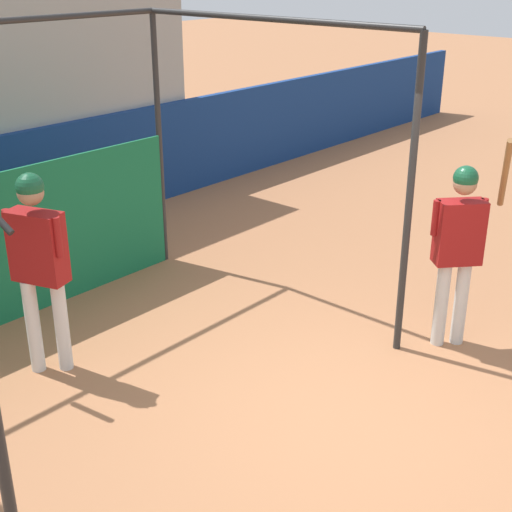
# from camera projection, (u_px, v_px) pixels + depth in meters

# --- Properties ---
(ground_plane) EXTENTS (60.00, 60.00, 0.00)m
(ground_plane) POSITION_uv_depth(u_px,v_px,m) (347.00, 417.00, 5.99)
(ground_plane) COLOR #9E6642
(batting_cage) EXTENTS (4.21, 3.47, 3.05)m
(batting_cage) POSITION_uv_depth(u_px,v_px,m) (34.00, 215.00, 6.89)
(batting_cage) COLOR #282828
(batting_cage) RESTS_ON ground
(player_batter) EXTENTS (0.67, 0.86, 2.05)m
(player_batter) POSITION_uv_depth(u_px,v_px,m) (37.00, 253.00, 6.24)
(player_batter) COLOR silver
(player_batter) RESTS_ON ground
(player_waiting) EXTENTS (0.77, 0.62, 2.13)m
(player_waiting) POSITION_uv_depth(u_px,v_px,m) (460.00, 239.00, 6.71)
(player_waiting) COLOR silver
(player_waiting) RESTS_ON ground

